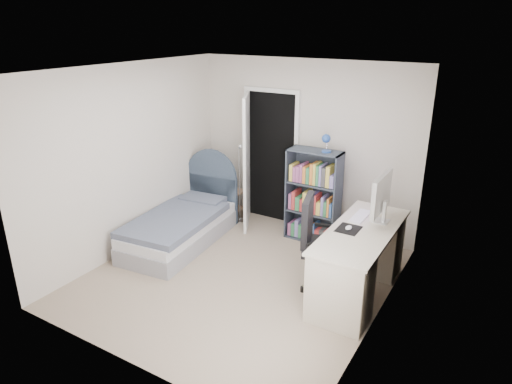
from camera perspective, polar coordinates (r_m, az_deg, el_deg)
The scene contains 8 objects.
room_shell at distance 5.22m, azimuth -2.25°, elevation 1.29°, with size 3.50×3.70×2.60m.
door at distance 6.88m, azimuth -0.08°, elevation 4.23°, with size 0.92×0.75×2.06m.
bed at distance 6.59m, azimuth -9.15°, elevation -4.01°, with size 1.06×1.96×1.16m.
nightstand at distance 7.25m, azimuth -3.27°, elevation -0.60°, with size 0.37×0.37×0.55m.
floor_lamp at distance 7.03m, azimuth -2.02°, elevation 0.15°, with size 0.18×0.18×1.27m.
bookcase at distance 6.47m, azimuth 7.19°, elevation -0.87°, with size 0.75×0.32×1.58m.
desk at distance 5.36m, azimuth 12.83°, elevation -8.16°, with size 0.67×1.67×1.37m.
office_chair at distance 5.32m, azimuth 7.79°, elevation -5.88°, with size 0.62×0.64×1.13m.
Camera 1 is at (2.70, -4.12, 2.98)m, focal length 32.00 mm.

